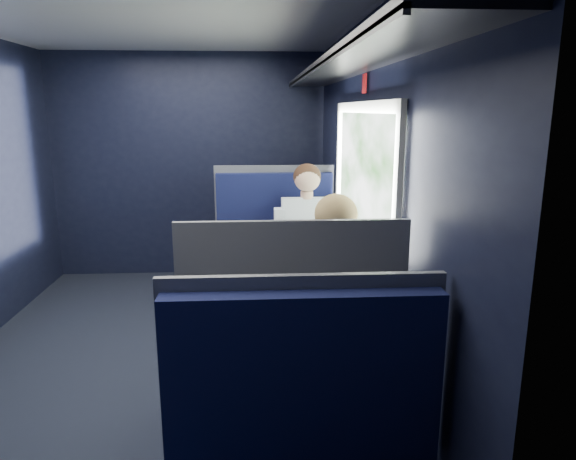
{
  "coord_description": "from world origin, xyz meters",
  "views": [
    {
      "loc": [
        0.69,
        -3.31,
        1.73
      ],
      "look_at": [
        0.9,
        0.0,
        0.95
      ],
      "focal_mm": 32.0,
      "sensor_mm": 36.0,
      "label": 1
    }
  ],
  "objects": [
    {
      "name": "ground",
      "position": [
        0.0,
        0.0,
        -0.01
      ],
      "size": [
        2.8,
        4.2,
        0.01
      ],
      "primitive_type": "cube",
      "color": "black"
    },
    {
      "name": "room_shell",
      "position": [
        0.02,
        0.0,
        1.48
      ],
      "size": [
        3.0,
        4.4,
        2.4
      ],
      "color": "black",
      "rests_on": "ground"
    },
    {
      "name": "table",
      "position": [
        1.03,
        0.0,
        0.66
      ],
      "size": [
        0.62,
        1.0,
        0.74
      ],
      "color": "#54565E",
      "rests_on": "ground"
    },
    {
      "name": "seat_bay_near",
      "position": [
        0.84,
        0.87,
        0.42
      ],
      "size": [
        1.04,
        0.62,
        1.26
      ],
      "color": "black",
      "rests_on": "ground"
    },
    {
      "name": "seat_bay_far",
      "position": [
        0.85,
        -0.87,
        0.41
      ],
      "size": [
        1.04,
        0.62,
        1.26
      ],
      "color": "black",
      "rests_on": "ground"
    },
    {
      "name": "seat_row_front",
      "position": [
        0.85,
        1.8,
        0.41
      ],
      "size": [
        1.04,
        0.51,
        1.16
      ],
      "color": "black",
      "rests_on": "ground"
    },
    {
      "name": "man",
      "position": [
        1.1,
        0.7,
        0.72
      ],
      "size": [
        0.53,
        0.56,
        1.32
      ],
      "color": "black",
      "rests_on": "ground"
    },
    {
      "name": "woman",
      "position": [
        1.1,
        -0.71,
        0.73
      ],
      "size": [
        0.53,
        0.56,
        1.32
      ],
      "color": "black",
      "rests_on": "ground"
    },
    {
      "name": "papers",
      "position": [
        1.05,
        -0.02,
        0.74
      ],
      "size": [
        0.66,
        0.89,
        0.01
      ],
      "primitive_type": "cube",
      "rotation": [
        0.0,
        0.0,
        0.1
      ],
      "color": "white",
      "rests_on": "table"
    },
    {
      "name": "laptop",
      "position": [
        1.32,
        -0.03,
        0.8
      ],
      "size": [
        0.27,
        0.33,
        0.22
      ],
      "color": "silver",
      "rests_on": "table"
    },
    {
      "name": "bottle_small",
      "position": [
        1.22,
        0.33,
        0.84
      ],
      "size": [
        0.07,
        0.07,
        0.23
      ],
      "color": "silver",
      "rests_on": "table"
    },
    {
      "name": "cup",
      "position": [
        1.33,
        0.44,
        0.79
      ],
      "size": [
        0.08,
        0.08,
        0.1
      ],
      "primitive_type": "cylinder",
      "color": "white",
      "rests_on": "table"
    }
  ]
}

